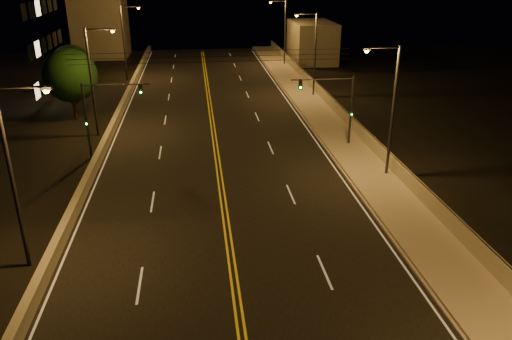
{
  "coord_description": "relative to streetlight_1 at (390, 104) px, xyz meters",
  "views": [
    {
      "loc": [
        -1.41,
        -9.77,
        14.19
      ],
      "look_at": [
        2.0,
        18.0,
        2.5
      ],
      "focal_mm": 35.0,
      "sensor_mm": 36.0,
      "label": 1
    }
  ],
  "objects": [
    {
      "name": "sidewalk",
      "position": [
        -0.72,
        -1.56,
        -5.19
      ],
      "size": [
        3.6,
        120.0,
        0.3
      ],
      "primitive_type": "cube",
      "color": "#9F9685",
      "rests_on": "ground"
    },
    {
      "name": "streetlight_4",
      "position": [
        -21.45,
        -8.62,
        0.0
      ],
      "size": [
        2.55,
        0.28,
        9.25
      ],
      "color": "#2D2D33",
      "rests_on": "ground"
    },
    {
      "name": "streetlight_6",
      "position": [
        -21.45,
        34.68,
        0.0
      ],
      "size": [
        2.55,
        0.28,
        9.25
      ],
      "color": "#2D2D33",
      "rests_on": "ground"
    },
    {
      "name": "lane_markings",
      "position": [
        -11.52,
        -1.63,
        -5.32
      ],
      "size": [
        17.32,
        116.0,
        0.0
      ],
      "color": "silver",
      "rests_on": "road"
    },
    {
      "name": "parapet_wall",
      "position": [
        0.93,
        -1.56,
        -4.54
      ],
      "size": [
        0.3,
        120.0,
        1.0
      ],
      "primitive_type": "cube",
      "color": "gray",
      "rests_on": "sidewalk"
    },
    {
      "name": "streetlight_5",
      "position": [
        -21.45,
        12.09,
        0.0
      ],
      "size": [
        2.55,
        0.28,
        9.25
      ],
      "color": "#2D2D33",
      "rests_on": "ground"
    },
    {
      "name": "jersey_barrier",
      "position": [
        -20.57,
        -1.56,
        -4.92
      ],
      "size": [
        0.45,
        120.0,
        0.83
      ],
      "primitive_type": "cube",
      "color": "gray",
      "rests_on": "ground"
    },
    {
      "name": "distant_building_left",
      "position": [
        -27.52,
        53.06,
        -0.46
      ],
      "size": [
        8.0,
        8.0,
        9.76
      ],
      "primitive_type": "cube",
      "color": "gray",
      "rests_on": "ground"
    },
    {
      "name": "streetlight_2",
      "position": [
        0.0,
        22.94,
        0.0
      ],
      "size": [
        2.55,
        0.28,
        9.25
      ],
      "color": "#2D2D33",
      "rests_on": "ground"
    },
    {
      "name": "streetlight_1",
      "position": [
        0.0,
        0.0,
        0.0
      ],
      "size": [
        2.55,
        0.28,
        9.25
      ],
      "color": "#2D2D33",
      "rests_on": "ground"
    },
    {
      "name": "tree_0",
      "position": [
        -24.63,
        17.27,
        -1.05
      ],
      "size": [
        5.02,
        5.02,
        6.8
      ],
      "color": "black",
      "rests_on": "ground"
    },
    {
      "name": "traffic_signal_left",
      "position": [
        -20.3,
        6.53,
        -1.58
      ],
      "size": [
        5.11,
        0.31,
        5.91
      ],
      "color": "#2D2D33",
      "rests_on": "ground"
    },
    {
      "name": "distant_building_right",
      "position": [
        4.98,
        44.59,
        -2.37
      ],
      "size": [
        6.0,
        10.0,
        5.94
      ],
      "primitive_type": "cube",
      "color": "gray",
      "rests_on": "ground"
    },
    {
      "name": "overhead_wires",
      "position": [
        -11.52,
        7.94,
        2.06
      ],
      "size": [
        22.0,
        0.03,
        0.83
      ],
      "color": "black"
    },
    {
      "name": "road",
      "position": [
        -11.52,
        -1.56,
        -5.33
      ],
      "size": [
        18.0,
        120.0,
        0.02
      ],
      "primitive_type": "cube",
      "color": "black",
      "rests_on": "ground"
    },
    {
      "name": "parapet_rail",
      "position": [
        0.93,
        -1.56,
        -4.01
      ],
      "size": [
        0.06,
        120.0,
        0.06
      ],
      "primitive_type": "cylinder",
      "rotation": [
        1.57,
        0.0,
        0.0
      ],
      "color": "black",
      "rests_on": "parapet_wall"
    },
    {
      "name": "curb",
      "position": [
        -2.59,
        -1.56,
        -5.26
      ],
      "size": [
        0.14,
        120.0,
        0.15
      ],
      "primitive_type": "cube",
      "color": "#9F9685",
      "rests_on": "ground"
    },
    {
      "name": "tree_1",
      "position": [
        -25.85,
        23.7,
        -1.42
      ],
      "size": [
        4.59,
        4.59,
        6.22
      ],
      "color": "black",
      "rests_on": "ground"
    },
    {
      "name": "traffic_signal_right",
      "position": [
        -1.55,
        6.53,
        -1.58
      ],
      "size": [
        5.11,
        0.31,
        5.91
      ],
      "color": "#2D2D33",
      "rests_on": "ground"
    },
    {
      "name": "streetlight_3",
      "position": [
        0.0,
        41.76,
        0.0
      ],
      "size": [
        2.55,
        0.28,
        9.25
      ],
      "color": "#2D2D33",
      "rests_on": "ground"
    }
  ]
}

